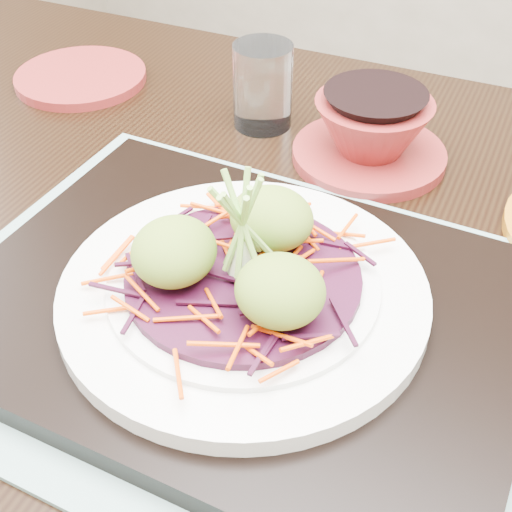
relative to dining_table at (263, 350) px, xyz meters
The scene contains 11 objects.
dining_table is the anchor object (origin of this frame).
placemat 0.13m from the dining_table, 74.48° to the right, with size 0.51×0.40×0.00m, color gray.
serving_tray 0.14m from the dining_table, 74.48° to the right, with size 0.44×0.33×0.02m, color black.
white_plate 0.16m from the dining_table, 74.48° to the right, with size 0.29×0.29×0.02m.
cabbage_bed 0.17m from the dining_table, 74.48° to the right, with size 0.18×0.18×0.01m, color #370B1F.
carrot_julienne 0.18m from the dining_table, 74.48° to the right, with size 0.22×0.22×0.01m, color #EA4904, non-canonical shape.
guacamole_scoops 0.20m from the dining_table, 74.64° to the right, with size 0.16×0.14×0.05m.
scallion_garnish 0.22m from the dining_table, 74.48° to the right, with size 0.07×0.07×0.10m, color #84B94A, non-canonical shape.
terracotta_side_plate 0.44m from the dining_table, 151.34° to the left, with size 0.16×0.16×0.01m, color maroon.
water_glass 0.30m from the dining_table, 118.69° to the left, with size 0.07×0.07×0.09m, color white.
terracotta_bowl_set 0.25m from the dining_table, 85.97° to the left, with size 0.17×0.17×0.07m.
Camera 1 is at (0.12, -0.45, 1.23)m, focal length 50.00 mm.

